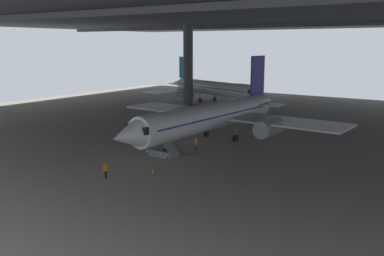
{
  "coord_description": "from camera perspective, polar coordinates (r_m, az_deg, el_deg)",
  "views": [
    {
      "loc": [
        27.53,
        -44.59,
        12.13
      ],
      "look_at": [
        0.19,
        -4.03,
        2.42
      ],
      "focal_mm": 39.69,
      "sensor_mm": 36.0,
      "label": 1
    }
  ],
  "objects": [
    {
      "name": "traffic_cone_orange",
      "position": [
        40.61,
        -5.29,
        -5.76
      ],
      "size": [
        0.36,
        0.36,
        0.6
      ],
      "color": "black",
      "rests_on": "ground_plane"
    },
    {
      "name": "boarding_stairs",
      "position": [
        46.86,
        -4.13,
        -2.9
      ],
      "size": [
        4.07,
        1.7,
        4.45
      ],
      "color": "slate",
      "rests_on": "ground_plane"
    },
    {
      "name": "crew_worker_by_stairs",
      "position": [
        48.54,
        0.53,
        -2.12
      ],
      "size": [
        0.4,
        0.43,
        1.62
      ],
      "color": "#232838",
      "rests_on": "ground_plane"
    },
    {
      "name": "airplane_main",
      "position": [
        53.13,
        2.8,
        1.62
      ],
      "size": [
        31.82,
        32.96,
        10.48
      ],
      "color": "white",
      "rests_on": "ground_plane"
    },
    {
      "name": "hangar_structure",
      "position": [
        64.7,
        8.95,
        14.88
      ],
      "size": [
        121.0,
        99.0,
        17.03
      ],
      "color": "#4C4F54",
      "rests_on": "ground_plane"
    },
    {
      "name": "crew_worker_near_nose",
      "position": [
        39.62,
        -11.54,
        -5.48
      ],
      "size": [
        0.25,
        0.55,
        1.58
      ],
      "color": "#232838",
      "rests_on": "ground_plane"
    },
    {
      "name": "ground_plane",
      "position": [
        53.79,
        2.24,
        -1.81
      ],
      "size": [
        110.0,
        110.0,
        0.0
      ],
      "primitive_type": "plane",
      "color": "gray"
    },
    {
      "name": "airplane_distant",
      "position": [
        89.06,
        2.75,
        5.37
      ],
      "size": [
        28.0,
        27.71,
        9.31
      ],
      "color": "white",
      "rests_on": "ground_plane"
    }
  ]
}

